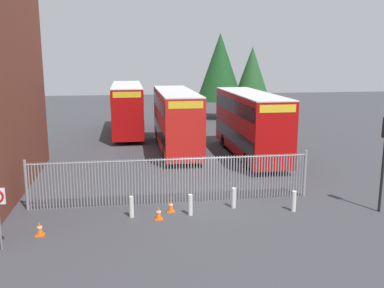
{
  "coord_description": "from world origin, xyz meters",
  "views": [
    {
      "loc": [
        -3.55,
        -19.42,
        6.92
      ],
      "look_at": [
        0.0,
        4.0,
        2.0
      ],
      "focal_mm": 40.01,
      "sensor_mm": 36.0,
      "label": 1
    }
  ],
  "objects": [
    {
      "name": "ground_plane",
      "position": [
        0.0,
        8.0,
        0.0
      ],
      "size": [
        100.0,
        100.0,
        0.0
      ],
      "primitive_type": "plane",
      "color": "#3D3D42"
    },
    {
      "name": "palisade_fence",
      "position": [
        -1.56,
        0.0,
        1.18
      ],
      "size": [
        13.4,
        0.14,
        2.35
      ],
      "color": "gray",
      "rests_on": "ground"
    },
    {
      "name": "double_decker_bus_near_gate",
      "position": [
        4.78,
        8.79,
        2.42
      ],
      "size": [
        2.54,
        10.81,
        4.42
      ],
      "color": "#B70C0C",
      "rests_on": "ground"
    },
    {
      "name": "double_decker_bus_behind_fence_left",
      "position": [
        -0.07,
        11.37,
        2.42
      ],
      "size": [
        2.54,
        10.81,
        4.42
      ],
      "color": "red",
      "rests_on": "ground"
    },
    {
      "name": "double_decker_bus_behind_fence_right",
      "position": [
        -3.57,
        18.75,
        2.42
      ],
      "size": [
        2.54,
        10.81,
        4.42
      ],
      "color": "#B70C0C",
      "rests_on": "ground"
    },
    {
      "name": "bollard_near_left",
      "position": [
        -3.51,
        -1.62,
        0.47
      ],
      "size": [
        0.2,
        0.2,
        0.95
      ],
      "primitive_type": "cylinder",
      "color": "silver",
      "rests_on": "ground"
    },
    {
      "name": "bollard_center_front",
      "position": [
        -0.94,
        -1.76,
        0.47
      ],
      "size": [
        0.2,
        0.2,
        0.95
      ],
      "primitive_type": "cylinder",
      "color": "silver",
      "rests_on": "ground"
    },
    {
      "name": "bollard_near_right",
      "position": [
        1.17,
        -1.13,
        0.47
      ],
      "size": [
        0.2,
        0.2,
        0.95
      ],
      "primitive_type": "cylinder",
      "color": "silver",
      "rests_on": "ground"
    },
    {
      "name": "bollard_far_right",
      "position": [
        3.75,
        -1.98,
        0.47
      ],
      "size": [
        0.2,
        0.2,
        0.95
      ],
      "primitive_type": "cylinder",
      "color": "silver",
      "rests_on": "ground"
    },
    {
      "name": "traffic_cone_by_gate",
      "position": [
        -1.76,
        -1.25,
        0.29
      ],
      "size": [
        0.34,
        0.34,
        0.59
      ],
      "color": "orange",
      "rests_on": "ground"
    },
    {
      "name": "traffic_cone_mid_forecourt",
      "position": [
        -7.09,
        -3.06,
        0.29
      ],
      "size": [
        0.34,
        0.34,
        0.59
      ],
      "color": "orange",
      "rests_on": "ground"
    },
    {
      "name": "traffic_cone_near_kerb",
      "position": [
        -2.37,
        -2.07,
        0.29
      ],
      "size": [
        0.34,
        0.34,
        0.59
      ],
      "color": "orange",
      "rests_on": "ground"
    },
    {
      "name": "tree_tall_back",
      "position": [
        10.38,
        27.56,
        5.19
      ],
      "size": [
        3.75,
        3.75,
        7.88
      ],
      "color": "#4C3823",
      "rests_on": "ground"
    },
    {
      "name": "tree_short_side",
      "position": [
        6.66,
        27.32,
        5.65
      ],
      "size": [
        5.12,
        5.12,
        9.31
      ],
      "color": "#4C3823",
      "rests_on": "ground"
    }
  ]
}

